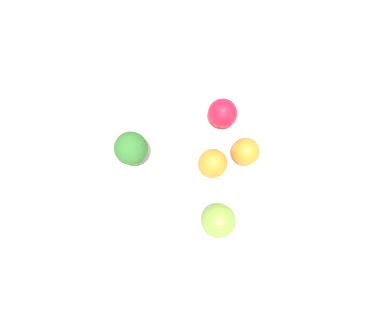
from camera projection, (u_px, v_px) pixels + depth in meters
name	position (u px, v px, depth m)	size (l,w,h in m)	color
ground_plane	(192.00, 178.00, 0.61)	(6.00, 6.00, 0.00)	gray
table_surface	(192.00, 176.00, 0.60)	(1.20, 1.20, 0.02)	silver
bowl	(192.00, 169.00, 0.58)	(0.26, 0.26, 0.03)	silver
broccoli	(131.00, 149.00, 0.53)	(0.05, 0.05, 0.07)	#8CB76B
apple_red	(219.00, 221.00, 0.51)	(0.05, 0.05, 0.05)	olive
apple_green	(223.00, 113.00, 0.58)	(0.05, 0.05, 0.05)	#B7142D
orange_front	(213.00, 163.00, 0.54)	(0.04, 0.04, 0.04)	orange
orange_back	(246.00, 151.00, 0.55)	(0.04, 0.04, 0.04)	orange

